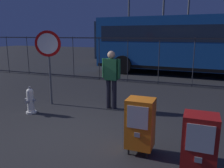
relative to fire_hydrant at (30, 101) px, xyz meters
The scene contains 11 objects.
ground_plane 2.08m from the fire_hydrant, 21.44° to the right, with size 60.00×60.00×0.00m, color #262628.
fire_hydrant is the anchor object (origin of this frame).
newspaper_box_primary 3.47m from the fire_hydrant, 17.00° to the right, with size 0.48×0.42×1.02m.
newspaper_box_secondary 4.56m from the fire_hydrant, 18.99° to the right, with size 0.48×0.42×1.02m.
stop_sign 1.53m from the fire_hydrant, 88.49° to the left, with size 0.71×0.31×2.23m.
pedestrian 2.32m from the fire_hydrant, 31.57° to the left, with size 0.55×0.22×1.67m.
fence_barrier 5.34m from the fire_hydrant, 68.86° to the left, with size 18.03×0.04×2.00m.
bus_near 9.03m from the fire_hydrant, 62.84° to the left, with size 10.59×3.11×3.00m.
bus_far 12.30m from the fire_hydrant, 79.88° to the left, with size 10.69×3.57×3.00m.
street_light_near_right 15.19m from the fire_hydrant, 77.90° to the left, with size 0.32×0.32×6.65m.
street_light_far_right 13.19m from the fire_hydrant, 83.11° to the left, with size 0.32×0.32×7.64m.
Camera 1 is at (2.32, -4.01, 2.13)m, focal length 36.56 mm.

